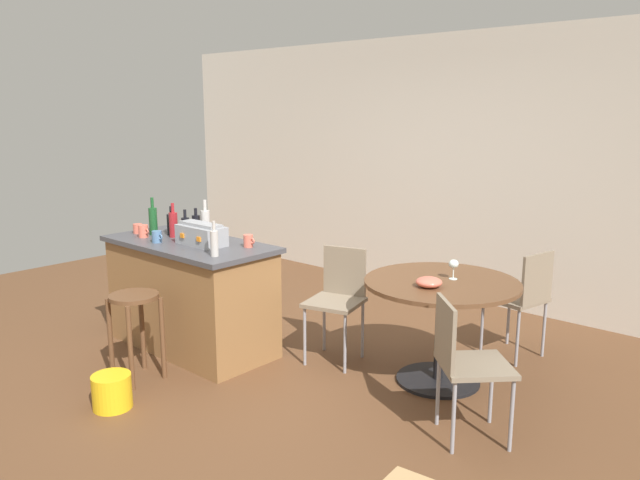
{
  "coord_description": "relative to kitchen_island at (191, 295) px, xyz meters",
  "views": [
    {
      "loc": [
        3.26,
        -2.97,
        1.95
      ],
      "look_at": [
        0.16,
        0.51,
        0.96
      ],
      "focal_mm": 34.82,
      "sensor_mm": 36.0,
      "label": 1
    }
  ],
  "objects": [
    {
      "name": "kitchen_island",
      "position": [
        0.0,
        0.0,
        0.0
      ],
      "size": [
        1.51,
        0.72,
        0.9
      ],
      "color": "olive",
      "rests_on": "ground_plane"
    },
    {
      "name": "cup_1",
      "position": [
        0.51,
        0.18,
        0.5
      ],
      "size": [
        0.11,
        0.07,
        0.1
      ],
      "color": "#DB6651",
      "rests_on": "kitchen_island"
    },
    {
      "name": "cup_2",
      "position": [
        -0.42,
        -0.15,
        0.5
      ],
      "size": [
        0.12,
        0.08,
        0.1
      ],
      "color": "#DB6651",
      "rests_on": "kitchen_island"
    },
    {
      "name": "plastic_bucket",
      "position": [
        0.48,
        -1.02,
        -0.34
      ],
      "size": [
        0.26,
        0.26,
        0.23
      ],
      "primitive_type": "cylinder",
      "color": "yellow",
      "rests_on": "ground_plane"
    },
    {
      "name": "folding_chair_left",
      "position": [
        2.4,
        0.17,
        0.06
      ],
      "size": [
        0.57,
        0.57,
        0.86
      ],
      "color": "#7F705B",
      "rests_on": "ground_plane"
    },
    {
      "name": "folding_chair_near",
      "position": [
        2.13,
        1.59,
        0.07
      ],
      "size": [
        0.47,
        0.47,
        0.87
      ],
      "color": "#7F705B",
      "rests_on": "ground_plane"
    },
    {
      "name": "folding_chair_far",
      "position": [
        1.06,
        0.62,
        0.08
      ],
      "size": [
        0.49,
        0.49,
        0.88
      ],
      "color": "#7F705B",
      "rests_on": "ground_plane"
    },
    {
      "name": "bottle_2",
      "position": [
        -0.21,
        0.23,
        0.53
      ],
      "size": [
        0.07,
        0.07,
        0.22
      ],
      "color": "black",
      "rests_on": "kitchen_island"
    },
    {
      "name": "toolbox",
      "position": [
        0.17,
        -0.0,
        0.53
      ],
      "size": [
        0.42,
        0.22,
        0.18
      ],
      "color": "gray",
      "rests_on": "kitchen_island"
    },
    {
      "name": "back_wall",
      "position": [
        0.79,
        2.75,
        0.9
      ],
      "size": [
        8.0,
        0.1,
        2.7
      ],
      "primitive_type": "cube",
      "color": "beige",
      "rests_on": "ground_plane"
    },
    {
      "name": "bottle_3",
      "position": [
        0.56,
        -0.18,
        0.55
      ],
      "size": [
        0.06,
        0.06,
        0.26
      ],
      "color": "#B7B2AD",
      "rests_on": "kitchen_island"
    },
    {
      "name": "wooden_stool",
      "position": [
        0.21,
        -0.65,
        0.03
      ],
      "size": [
        0.35,
        0.35,
        0.65
      ],
      "color": "brown",
      "rests_on": "ground_plane"
    },
    {
      "name": "bottle_6",
      "position": [
        -0.34,
        0.08,
        0.54
      ],
      "size": [
        0.08,
        0.08,
        0.24
      ],
      "color": "black",
      "rests_on": "kitchen_island"
    },
    {
      "name": "dining_table",
      "position": [
        1.89,
        0.77,
        0.13
      ],
      "size": [
        1.1,
        1.1,
        0.76
      ],
      "color": "black",
      "rests_on": "ground_plane"
    },
    {
      "name": "cup_0",
      "position": [
        -0.6,
        -0.08,
        0.49
      ],
      "size": [
        0.11,
        0.08,
        0.08
      ],
      "color": "#DB6651",
      "rests_on": "kitchen_island"
    },
    {
      "name": "bottle_4",
      "position": [
        -0.46,
        -0.03,
        0.57
      ],
      "size": [
        0.07,
        0.07,
        0.32
      ],
      "color": "#194C23",
      "rests_on": "kitchen_island"
    },
    {
      "name": "ground_plane",
      "position": [
        0.79,
        0.02,
        -0.45
      ],
      "size": [
        8.8,
        8.8,
        0.0
      ],
      "primitive_type": "plane",
      "color": "brown"
    },
    {
      "name": "bottle_5",
      "position": [
        -0.02,
        0.19,
        0.57
      ],
      "size": [
        0.07,
        0.07,
        0.32
      ],
      "color": "#B7B2AD",
      "rests_on": "kitchen_island"
    },
    {
      "name": "bottle_0",
      "position": [
        -0.12,
        0.06,
        0.54
      ],
      "size": [
        0.07,
        0.07,
        0.24
      ],
      "color": "black",
      "rests_on": "kitchen_island"
    },
    {
      "name": "wine_glass",
      "position": [
        1.92,
        0.86,
        0.42
      ],
      "size": [
        0.07,
        0.07,
        0.14
      ],
      "color": "silver",
      "rests_on": "dining_table"
    },
    {
      "name": "cup_3",
      "position": [
        -0.16,
        -0.19,
        0.49
      ],
      "size": [
        0.11,
        0.08,
        0.09
      ],
      "color": "#4C7099",
      "rests_on": "kitchen_island"
    },
    {
      "name": "serving_bowl",
      "position": [
        1.9,
        0.58,
        0.34
      ],
      "size": [
        0.18,
        0.18,
        0.07
      ],
      "primitive_type": "ellipsoid",
      "color": "#DB6651",
      "rests_on": "dining_table"
    },
    {
      "name": "bottle_1",
      "position": [
        -0.24,
        0.03,
        0.56
      ],
      "size": [
        0.07,
        0.07,
        0.29
      ],
      "color": "maroon",
      "rests_on": "kitchen_island"
    }
  ]
}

